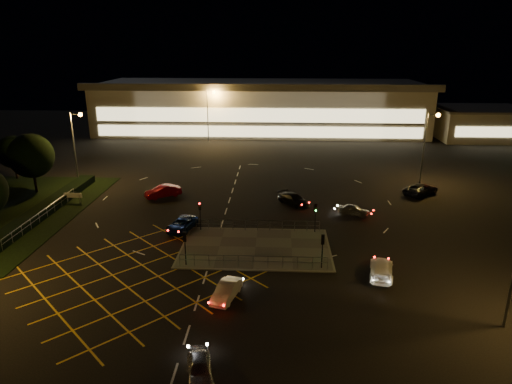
{
  "coord_description": "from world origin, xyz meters",
  "views": [
    {
      "loc": [
        3.99,
        -42.21,
        18.89
      ],
      "look_at": [
        1.49,
        9.38,
        2.0
      ],
      "focal_mm": 32.0,
      "sensor_mm": 36.0,
      "label": 1
    }
  ],
  "objects_px": {
    "signal_nw": "(200,210)",
    "car_far_dkgrey": "(294,199)",
    "car_left_blue": "(182,224)",
    "signal_sw": "(185,242)",
    "signal_se": "(323,244)",
    "car_east_grey": "(421,189)",
    "signal_ne": "(316,212)",
    "car_circ_red": "(163,191)",
    "car_right_silver": "(354,210)",
    "car_near_silver": "(200,368)",
    "car_approach_white": "(381,269)",
    "car_queue_white": "(227,291)"
  },
  "relations": [
    {
      "from": "signal_sw",
      "to": "car_near_silver",
      "type": "bearing_deg",
      "value": 104.32
    },
    {
      "from": "signal_sw",
      "to": "car_left_blue",
      "type": "bearing_deg",
      "value": -76.12
    },
    {
      "from": "car_queue_white",
      "to": "car_circ_red",
      "type": "distance_m",
      "value": 26.35
    },
    {
      "from": "signal_sw",
      "to": "car_left_blue",
      "type": "height_order",
      "value": "signal_sw"
    },
    {
      "from": "car_right_silver",
      "to": "car_circ_red",
      "type": "xyz_separation_m",
      "value": [
        -23.55,
        5.34,
        0.15
      ]
    },
    {
      "from": "car_circ_red",
      "to": "car_approach_white",
      "type": "relative_size",
      "value": 0.99
    },
    {
      "from": "signal_nw",
      "to": "car_near_silver",
      "type": "distance_m",
      "value": 22.37
    },
    {
      "from": "signal_sw",
      "to": "car_right_silver",
      "type": "distance_m",
      "value": 21.68
    },
    {
      "from": "car_left_blue",
      "to": "car_approach_white",
      "type": "bearing_deg",
      "value": -12.29
    },
    {
      "from": "signal_ne",
      "to": "signal_nw",
      "type": "bearing_deg",
      "value": 180.0
    },
    {
      "from": "signal_sw",
      "to": "signal_ne",
      "type": "xyz_separation_m",
      "value": [
        12.0,
        7.99,
        0.0
      ]
    },
    {
      "from": "signal_nw",
      "to": "car_circ_red",
      "type": "bearing_deg",
      "value": 121.59
    },
    {
      "from": "signal_nw",
      "to": "car_left_blue",
      "type": "height_order",
      "value": "signal_nw"
    },
    {
      "from": "signal_ne",
      "to": "car_circ_red",
      "type": "xyz_separation_m",
      "value": [
        -18.66,
        10.83,
        -1.61
      ]
    },
    {
      "from": "car_queue_white",
      "to": "car_right_silver",
      "type": "bearing_deg",
      "value": 71.09
    },
    {
      "from": "car_right_silver",
      "to": "car_approach_white",
      "type": "bearing_deg",
      "value": -157.99
    },
    {
      "from": "signal_sw",
      "to": "car_queue_white",
      "type": "bearing_deg",
      "value": 128.99
    },
    {
      "from": "signal_sw",
      "to": "car_circ_red",
      "type": "relative_size",
      "value": 0.68
    },
    {
      "from": "car_near_silver",
      "to": "car_approach_white",
      "type": "height_order",
      "value": "car_approach_white"
    },
    {
      "from": "car_near_silver",
      "to": "signal_sw",
      "type": "bearing_deg",
      "value": 91.25
    },
    {
      "from": "car_near_silver",
      "to": "car_left_blue",
      "type": "bearing_deg",
      "value": 91.09
    },
    {
      "from": "signal_se",
      "to": "car_queue_white",
      "type": "relative_size",
      "value": 0.82
    },
    {
      "from": "car_left_blue",
      "to": "signal_sw",
      "type": "bearing_deg",
      "value": -62.54
    },
    {
      "from": "car_east_grey",
      "to": "car_far_dkgrey",
      "type": "bearing_deg",
      "value": 64.6
    },
    {
      "from": "signal_nw",
      "to": "car_approach_white",
      "type": "distance_m",
      "value": 19.27
    },
    {
      "from": "car_left_blue",
      "to": "signal_nw",
      "type": "bearing_deg",
      "value": 8.18
    },
    {
      "from": "car_east_grey",
      "to": "signal_sw",
      "type": "bearing_deg",
      "value": 87.71
    },
    {
      "from": "signal_ne",
      "to": "car_queue_white",
      "type": "xyz_separation_m",
      "value": [
        -7.8,
        -13.18,
        -1.73
      ]
    },
    {
      "from": "car_right_silver",
      "to": "signal_se",
      "type": "bearing_deg",
      "value": -178.17
    },
    {
      "from": "car_near_silver",
      "to": "car_queue_white",
      "type": "xyz_separation_m",
      "value": [
        0.62,
        8.84,
        0.0
      ]
    },
    {
      "from": "signal_sw",
      "to": "car_approach_white",
      "type": "bearing_deg",
      "value": 176.56
    },
    {
      "from": "car_near_silver",
      "to": "car_far_dkgrey",
      "type": "relative_size",
      "value": 0.8
    },
    {
      "from": "car_far_dkgrey",
      "to": "car_near_silver",
      "type": "bearing_deg",
      "value": -142.35
    },
    {
      "from": "signal_ne",
      "to": "car_circ_red",
      "type": "relative_size",
      "value": 0.68
    },
    {
      "from": "car_near_silver",
      "to": "car_circ_red",
      "type": "distance_m",
      "value": 34.41
    },
    {
      "from": "signal_sw",
      "to": "car_approach_white",
      "type": "height_order",
      "value": "signal_sw"
    },
    {
      "from": "car_far_dkgrey",
      "to": "signal_nw",
      "type": "bearing_deg",
      "value": -179.33
    },
    {
      "from": "signal_se",
      "to": "car_left_blue",
      "type": "xyz_separation_m",
      "value": [
        -14.02,
        8.18,
        -1.73
      ]
    },
    {
      "from": "car_approach_white",
      "to": "car_near_silver",
      "type": "bearing_deg",
      "value": 56.33
    },
    {
      "from": "car_near_silver",
      "to": "car_queue_white",
      "type": "height_order",
      "value": "car_queue_white"
    },
    {
      "from": "car_near_silver",
      "to": "car_approach_white",
      "type": "relative_size",
      "value": 0.79
    },
    {
      "from": "signal_se",
      "to": "car_right_silver",
      "type": "xyz_separation_m",
      "value": [
        4.89,
        13.48,
        -1.76
      ]
    },
    {
      "from": "car_left_blue",
      "to": "car_far_dkgrey",
      "type": "height_order",
      "value": "car_far_dkgrey"
    },
    {
      "from": "car_far_dkgrey",
      "to": "car_approach_white",
      "type": "distance_m",
      "value": 19.09
    },
    {
      "from": "signal_se",
      "to": "car_far_dkgrey",
      "type": "relative_size",
      "value": 0.68
    },
    {
      "from": "signal_se",
      "to": "car_east_grey",
      "type": "relative_size",
      "value": 0.59
    },
    {
      "from": "signal_nw",
      "to": "car_far_dkgrey",
      "type": "height_order",
      "value": "signal_nw"
    },
    {
      "from": "car_near_silver",
      "to": "car_east_grey",
      "type": "bearing_deg",
      "value": 43.72
    },
    {
      "from": "car_far_dkgrey",
      "to": "car_right_silver",
      "type": "xyz_separation_m",
      "value": [
        6.83,
        -3.3,
        -0.06
      ]
    },
    {
      "from": "signal_nw",
      "to": "car_right_silver",
      "type": "height_order",
      "value": "signal_nw"
    }
  ]
}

